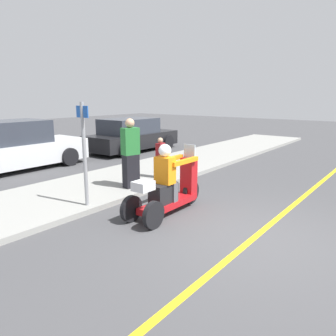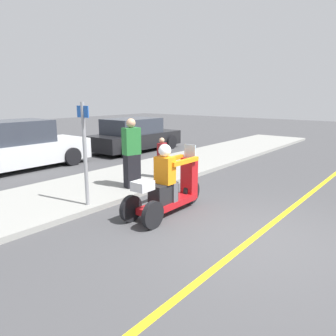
# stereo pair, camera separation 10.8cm
# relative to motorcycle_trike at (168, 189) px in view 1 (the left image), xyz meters

# --- Properties ---
(ground_plane) EXTENTS (60.00, 60.00, 0.00)m
(ground_plane) POSITION_rel_motorcycle_trike_xyz_m (-0.05, -1.95, -0.54)
(ground_plane) COLOR #424244
(lane_stripe) EXTENTS (24.00, 0.12, 0.01)m
(lane_stripe) POSITION_rel_motorcycle_trike_xyz_m (-0.01, -1.95, -0.54)
(lane_stripe) COLOR gold
(lane_stripe) RESTS_ON ground
(sidewalk_strip) EXTENTS (28.00, 2.80, 0.12)m
(sidewalk_strip) POSITION_rel_motorcycle_trike_xyz_m (-0.05, 2.65, -0.48)
(sidewalk_strip) COLOR gray
(sidewalk_strip) RESTS_ON ground
(motorcycle_trike) EXTENTS (2.22, 0.67, 1.49)m
(motorcycle_trike) POSITION_rel_motorcycle_trike_xyz_m (0.00, 0.00, 0.00)
(motorcycle_trike) COLOR black
(motorcycle_trike) RESTS_ON ground
(spectator_with_child) EXTENTS (0.30, 0.21, 1.16)m
(spectator_with_child) POSITION_rel_motorcycle_trike_xyz_m (1.93, 1.76, 0.14)
(spectator_with_child) COLOR #38476B
(spectator_with_child) RESTS_ON sidewalk_strip
(spectator_end_of_line) EXTENTS (0.47, 0.35, 1.77)m
(spectator_end_of_line) POSITION_rel_motorcycle_trike_xyz_m (0.69, 1.74, 0.43)
(spectator_end_of_line) COLOR black
(spectator_end_of_line) RESTS_ON sidewalk_strip
(parked_car_lot_far) EXTENTS (4.86, 2.00, 1.64)m
(parked_car_lot_far) POSITION_rel_motorcycle_trike_xyz_m (0.05, 6.63, 0.23)
(parked_car_lot_far) COLOR silver
(parked_car_lot_far) RESTS_ON ground
(parked_car_lot_right) EXTENTS (4.41, 2.00, 1.46)m
(parked_car_lot_right) POSITION_rel_motorcycle_trike_xyz_m (5.37, 6.20, 0.15)
(parked_car_lot_right) COLOR black
(parked_car_lot_right) RESTS_ON ground
(street_sign) EXTENTS (0.08, 0.36, 2.20)m
(street_sign) POSITION_rel_motorcycle_trike_xyz_m (-0.93, 1.50, 0.78)
(street_sign) COLOR gray
(street_sign) RESTS_ON sidewalk_strip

